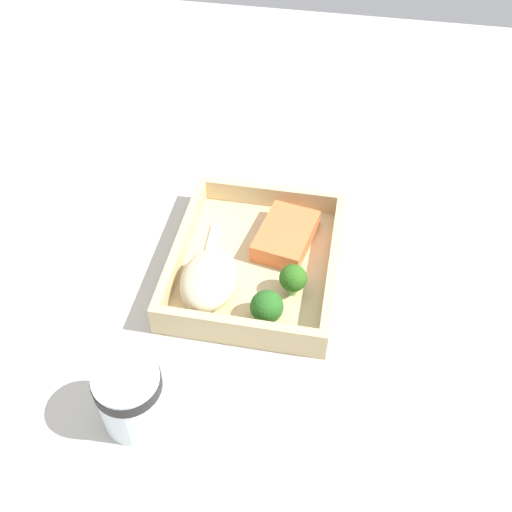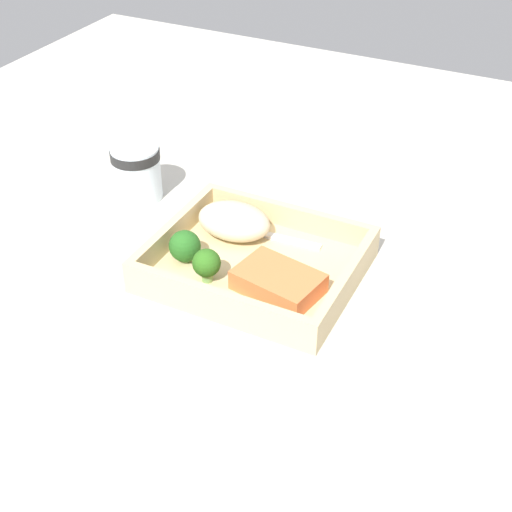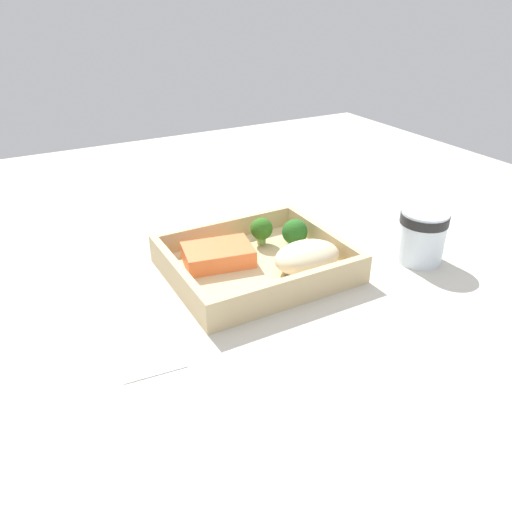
{
  "view_description": "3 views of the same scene",
  "coord_description": "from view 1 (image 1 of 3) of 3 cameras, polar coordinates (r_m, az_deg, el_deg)",
  "views": [
    {
      "loc": [
        54.17,
        10.02,
        61.89
      ],
      "look_at": [
        0.0,
        0.0,
        2.7
      ],
      "focal_mm": 42.0,
      "sensor_mm": 36.0,
      "label": 1
    },
    {
      "loc": [
        -32.82,
        66.28,
        56.96
      ],
      "look_at": [
        0.0,
        0.0,
        2.7
      ],
      "focal_mm": 50.0,
      "sensor_mm": 36.0,
      "label": 2
    },
    {
      "loc": [
        -31.79,
        -57.79,
        38.59
      ],
      "look_at": [
        0.0,
        0.0,
        2.7
      ],
      "focal_mm": 35.0,
      "sensor_mm": 36.0,
      "label": 3
    }
  ],
  "objects": [
    {
      "name": "ground_plane",
      "position": [
        0.84,
        0.0,
        -1.73
      ],
      "size": [
        160.0,
        160.0,
        2.0
      ],
      "primitive_type": "cube",
      "color": "beige"
    },
    {
      "name": "takeout_tray",
      "position": [
        0.82,
        0.0,
        -0.99
      ],
      "size": [
        26.0,
        21.98,
        1.2
      ],
      "primitive_type": "cube",
      "color": "#D1B887",
      "rests_on": "ground_plane"
    },
    {
      "name": "tray_rim",
      "position": [
        0.81,
        0.0,
        0.07
      ],
      "size": [
        26.0,
        21.98,
        3.29
      ],
      "color": "#D1B887",
      "rests_on": "takeout_tray"
    },
    {
      "name": "salmon_fillet",
      "position": [
        0.84,
        2.86,
        1.95
      ],
      "size": [
        11.4,
        8.75,
        2.68
      ],
      "primitive_type": "cube",
      "rotation": [
        0.0,
        0.0,
        -0.19
      ],
      "color": "orange",
      "rests_on": "takeout_tray"
    },
    {
      "name": "mashed_potatoes",
      "position": [
        0.77,
        -4.46,
        -2.27
      ],
      "size": [
        10.35,
        7.41,
        4.38
      ],
      "primitive_type": "ellipsoid",
      "color": "beige",
      "rests_on": "takeout_tray"
    },
    {
      "name": "broccoli_floret_1",
      "position": [
        0.74,
        1.03,
        -4.87
      ],
      "size": [
        4.19,
        4.19,
        4.3
      ],
      "color": "#86A661",
      "rests_on": "takeout_tray"
    },
    {
      "name": "broccoli_floret_2",
      "position": [
        0.77,
        3.55,
        -2.17
      ],
      "size": [
        3.61,
        3.61,
        4.58
      ],
      "color": "#73A456",
      "rests_on": "takeout_tray"
    },
    {
      "name": "fork",
      "position": [
        0.81,
        -4.91,
        -1.41
      ],
      "size": [
        15.87,
        2.59,
        0.44
      ],
      "color": "silver",
      "rests_on": "takeout_tray"
    },
    {
      "name": "paper_cup",
      "position": [
        0.67,
        -11.86,
        -12.88
      ],
      "size": [
        7.34,
        7.34,
        8.37
      ],
      "color": "white",
      "rests_on": "ground_plane"
    },
    {
      "name": "receipt_slip",
      "position": [
        0.99,
        -2.84,
        8.2
      ],
      "size": [
        8.51,
        13.16,
        0.24
      ],
      "primitive_type": "cube",
      "rotation": [
        0.0,
        0.0,
        -0.09
      ],
      "color": "white",
      "rests_on": "ground_plane"
    }
  ]
}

